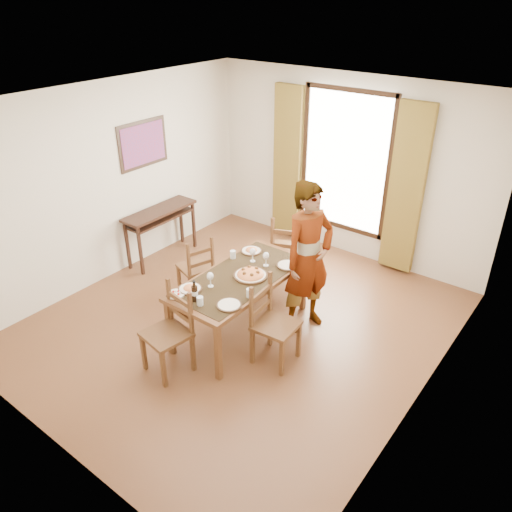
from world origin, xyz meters
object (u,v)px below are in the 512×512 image
Objects in this scene: man at (308,258)px; dining_table at (240,281)px; console_table at (160,217)px; pasta_platter at (250,273)px.

dining_table is at bearing 152.36° from man.
dining_table is at bearing -18.38° from console_table.
console_table is at bearing 163.99° from pasta_platter.
dining_table is 4.45× the size of pasta_platter.
pasta_platter is at bearing 154.00° from man.
man is (0.57, 0.56, 0.25)m from dining_table.
console_table is 2.22m from dining_table.
man is at bearing -2.95° from console_table.
man is 0.69m from pasta_platter.
man reaches higher than console_table.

